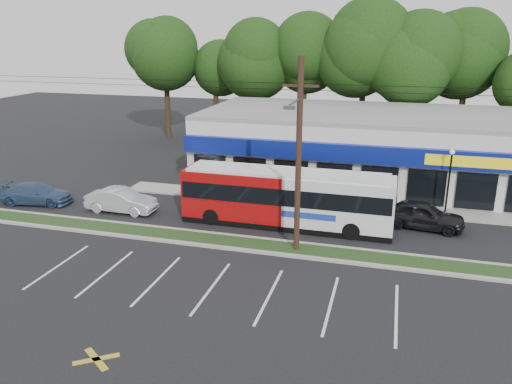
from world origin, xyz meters
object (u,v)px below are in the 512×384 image
object	(u,v)px
car_silver	(121,201)
metrobus	(287,197)
utility_pole	(295,151)
car_blue	(36,194)
pedestrian_a	(342,197)
pedestrian_b	(313,197)
lamp_post	(450,175)
car_dark	(422,215)

from	to	relation	value
car_silver	metrobus	bearing A→B (deg)	-86.59
utility_pole	car_blue	distance (m)	19.02
metrobus	pedestrian_a	xyz separation A→B (m)	(2.87, 4.00, -1.00)
car_blue	pedestrian_b	size ratio (longest dim) A/B	2.58
metrobus	car_blue	bearing A→B (deg)	-177.48
metrobus	car_blue	xyz separation A→B (m)	(-17.05, -0.69, -1.08)
lamp_post	car_dark	bearing A→B (deg)	-120.14
car_dark	metrobus	bearing A→B (deg)	109.26
car_silver	utility_pole	bearing A→B (deg)	-103.91
pedestrian_b	car_silver	bearing A→B (deg)	43.16
metrobus	pedestrian_a	world-z (taller)	metrobus
lamp_post	pedestrian_b	distance (m)	8.49
utility_pole	pedestrian_b	xyz separation A→B (m)	(-0.04, 6.60, -4.49)
utility_pole	lamp_post	distance (m)	11.67
pedestrian_b	lamp_post	bearing A→B (deg)	-145.10
lamp_post	metrobus	size ratio (longest dim) A/B	0.34
car_dark	car_silver	world-z (taller)	car_dark
car_dark	pedestrian_a	bearing A→B (deg)	71.94
car_dark	pedestrian_b	xyz separation A→B (m)	(-6.69, 1.33, 0.11)
car_silver	pedestrian_a	world-z (taller)	pedestrian_a
car_blue	pedestrian_a	size ratio (longest dim) A/B	3.09
car_dark	car_silver	size ratio (longest dim) A/B	1.04
car_blue	pedestrian_a	world-z (taller)	pedestrian_a
car_dark	car_blue	bearing A→B (deg)	102.48
car_silver	car_blue	xyz separation A→B (m)	(-6.37, -0.09, -0.06)
metrobus	car_silver	distance (m)	10.75
car_silver	car_blue	world-z (taller)	car_silver
car_silver	pedestrian_b	xyz separation A→B (m)	(11.79, 3.63, 0.17)
metrobus	car_silver	bearing A→B (deg)	-176.58
lamp_post	metrobus	distance (m)	10.30
pedestrian_b	utility_pole	bearing A→B (deg)	116.40
pedestrian_a	metrobus	bearing A→B (deg)	35.33
car_dark	car_blue	world-z (taller)	car_dark
car_blue	pedestrian_a	bearing A→B (deg)	-86.12
pedestrian_b	car_dark	bearing A→B (deg)	-165.17
utility_pole	pedestrian_a	distance (m)	9.05
utility_pole	car_silver	distance (m)	13.06
lamp_post	metrobus	xyz separation A→B (m)	(-9.31, -4.30, -0.90)
lamp_post	pedestrian_b	xyz separation A→B (m)	(-8.21, -1.27, -1.75)
lamp_post	pedestrian_a	world-z (taller)	lamp_post
pedestrian_a	lamp_post	bearing A→B (deg)	163.69
lamp_post	car_dark	world-z (taller)	lamp_post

